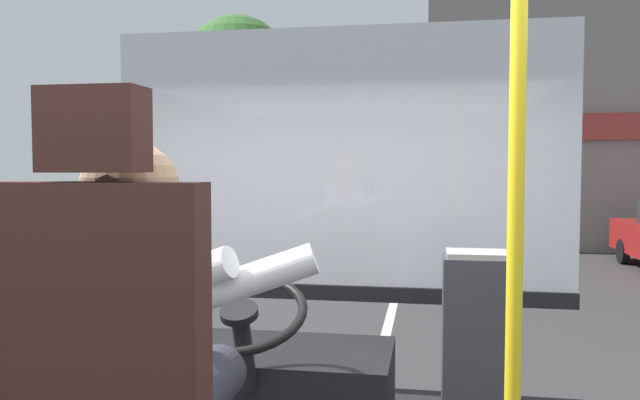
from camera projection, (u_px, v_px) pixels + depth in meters
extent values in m
cube|color=#373737|center=(398.00, 287.00, 10.57)|extent=(18.00, 44.00, 0.05)
cube|color=silver|center=(398.00, 285.00, 10.57)|extent=(0.12, 39.60, 0.00)
cube|color=#381E19|center=(98.00, 335.00, 1.35)|extent=(0.48, 0.10, 0.66)
cube|color=#381E19|center=(94.00, 130.00, 1.32)|extent=(0.22, 0.10, 0.18)
cylinder|color=#282833|center=(193.00, 398.00, 1.65)|extent=(0.16, 0.44, 0.16)
cylinder|color=#282833|center=(130.00, 394.00, 1.68)|extent=(0.16, 0.44, 0.16)
cylinder|color=silver|center=(133.00, 344.00, 1.51)|extent=(0.33, 0.33, 0.53)
cube|color=maroon|center=(162.00, 303.00, 1.67)|extent=(0.06, 0.01, 0.33)
sphere|color=#A37A5B|center=(130.00, 190.00, 1.49)|extent=(0.24, 0.24, 0.24)
cylinder|color=silver|center=(214.00, 292.00, 1.76)|extent=(0.60, 0.20, 0.28)
cylinder|color=silver|center=(143.00, 289.00, 1.79)|extent=(0.60, 0.20, 0.28)
cube|color=black|center=(267.00, 392.00, 2.78)|extent=(1.10, 0.56, 0.40)
cylinder|color=black|center=(244.00, 351.00, 2.43)|extent=(0.07, 0.19, 0.36)
torus|color=black|center=(239.00, 313.00, 2.35)|extent=(0.52, 0.50, 0.22)
cylinder|color=black|center=(239.00, 313.00, 2.35)|extent=(0.14, 0.15, 0.08)
cylinder|color=yellow|center=(515.00, 249.00, 1.70)|extent=(0.04, 0.04, 1.96)
cube|color=#333338|center=(476.00, 367.00, 2.41)|extent=(0.25, 0.22, 0.86)
cube|color=#9E9993|center=(477.00, 254.00, 2.39)|extent=(0.23, 0.19, 0.02)
cube|color=silver|center=(338.00, 157.00, 3.39)|extent=(2.50, 0.01, 1.40)
cube|color=black|center=(337.00, 292.00, 3.43)|extent=(2.50, 0.08, 0.08)
cylinder|color=#4C3828|center=(238.00, 180.00, 14.20)|extent=(0.28, 0.28, 3.36)
sphere|color=#386B2D|center=(237.00, 70.00, 14.07)|extent=(2.43, 2.43, 2.43)
cube|color=gray|center=(618.00, 81.00, 16.83)|extent=(10.04, 5.64, 8.56)
cylinder|color=black|center=(623.00, 251.00, 12.86)|extent=(0.14, 0.51, 0.51)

